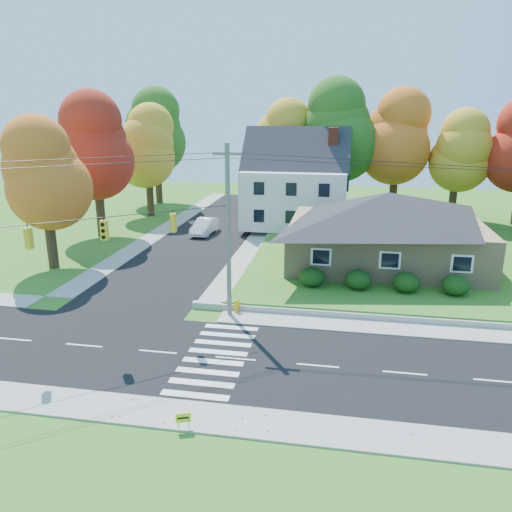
{
  "coord_description": "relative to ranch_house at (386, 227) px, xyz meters",
  "views": [
    {
      "loc": [
        4.86,
        -21.43,
        11.69
      ],
      "look_at": [
        -0.41,
        8.0,
        2.91
      ],
      "focal_mm": 35.0,
      "sensor_mm": 36.0,
      "label": 1
    }
  ],
  "objects": [
    {
      "name": "ground",
      "position": [
        -8.0,
        -16.0,
        -3.27
      ],
      "size": [
        120.0,
        120.0,
        0.0
      ],
      "primitive_type": "plane",
      "color": "#3D7923"
    },
    {
      "name": "road_main",
      "position": [
        -8.0,
        -16.0,
        -3.26
      ],
      "size": [
        90.0,
        8.0,
        0.02
      ],
      "primitive_type": "cube",
      "color": "black",
      "rests_on": "ground"
    },
    {
      "name": "road_cross",
      "position": [
        -16.0,
        10.0,
        -3.25
      ],
      "size": [
        8.0,
        44.0,
        0.02
      ],
      "primitive_type": "cube",
      "color": "black",
      "rests_on": "ground"
    },
    {
      "name": "sidewalk_north",
      "position": [
        -8.0,
        -11.0,
        -3.23
      ],
      "size": [
        90.0,
        2.0,
        0.08
      ],
      "primitive_type": "cube",
      "color": "#9C9A90",
      "rests_on": "ground"
    },
    {
      "name": "sidewalk_south",
      "position": [
        -8.0,
        -21.0,
        -3.23
      ],
      "size": [
        90.0,
        2.0,
        0.08
      ],
      "primitive_type": "cube",
      "color": "#9C9A90",
      "rests_on": "ground"
    },
    {
      "name": "lawn",
      "position": [
        5.0,
        5.0,
        -3.02
      ],
      "size": [
        30.0,
        30.0,
        0.5
      ],
      "primitive_type": "cube",
      "color": "#3D7923",
      "rests_on": "ground"
    },
    {
      "name": "ranch_house",
      "position": [
        0.0,
        0.0,
        0.0
      ],
      "size": [
        14.6,
        10.6,
        5.4
      ],
      "color": "tan",
      "rests_on": "lawn"
    },
    {
      "name": "colonial_house",
      "position": [
        -7.96,
        12.0,
        1.32
      ],
      "size": [
        10.4,
        8.4,
        9.6
      ],
      "color": "silver",
      "rests_on": "lawn"
    },
    {
      "name": "hedge_row",
      "position": [
        -0.5,
        -6.2,
        -2.13
      ],
      "size": [
        10.7,
        1.7,
        1.27
      ],
      "color": "#163A10",
      "rests_on": "lawn"
    },
    {
      "name": "traffic_infrastructure",
      "position": [
        -8.15,
        -14.65,
        1.88
      ],
      "size": [
        38.1,
        10.66,
        10.0
      ],
      "color": "#666059",
      "rests_on": "ground"
    },
    {
      "name": "tree_lot_0",
      "position": [
        -10.0,
        18.0,
        5.04
      ],
      "size": [
        6.72,
        6.72,
        12.51
      ],
      "color": "#3F2A19",
      "rests_on": "lawn"
    },
    {
      "name": "tree_lot_1",
      "position": [
        -4.0,
        17.0,
        6.35
      ],
      "size": [
        7.84,
        7.84,
        14.6
      ],
      "color": "#3F2A19",
      "rests_on": "lawn"
    },
    {
      "name": "tree_lot_2",
      "position": [
        2.0,
        18.0,
        5.7
      ],
      "size": [
        7.28,
        7.28,
        13.56
      ],
      "color": "#3F2A19",
      "rests_on": "lawn"
    },
    {
      "name": "tree_lot_3",
      "position": [
        8.0,
        17.0,
        4.39
      ],
      "size": [
        6.16,
        6.16,
        11.47
      ],
      "color": "#3F2A19",
      "rests_on": "lawn"
    },
    {
      "name": "tree_west_0",
      "position": [
        -25.0,
        -4.0,
        3.89
      ],
      "size": [
        6.16,
        6.16,
        11.47
      ],
      "color": "#3F2A19",
      "rests_on": "ground"
    },
    {
      "name": "tree_west_1",
      "position": [
        -26.0,
        6.0,
        5.2
      ],
      "size": [
        7.28,
        7.28,
        13.56
      ],
      "color": "#3F2A19",
      "rests_on": "ground"
    },
    {
      "name": "tree_west_2",
      "position": [
        -25.0,
        16.0,
        4.54
      ],
      "size": [
        6.72,
        6.72,
        12.51
      ],
      "color": "#3F2A19",
      "rests_on": "ground"
    },
    {
      "name": "tree_west_3",
      "position": [
        -27.0,
        24.0,
        5.85
      ],
      "size": [
        7.84,
        7.84,
        14.6
      ],
      "color": "#3F2A19",
      "rests_on": "ground"
    },
    {
      "name": "white_car",
      "position": [
        -16.44,
        8.4,
        -2.5
      ],
      "size": [
        1.89,
        4.65,
        1.5
      ],
      "primitive_type": "imported",
      "rotation": [
        0.0,
        0.0,
        -0.07
      ],
      "color": "white",
      "rests_on": "road_cross"
    },
    {
      "name": "fire_hydrant",
      "position": [
        -9.17,
        -10.31,
        -2.86
      ],
      "size": [
        0.48,
        0.38,
        0.85
      ],
      "color": "#E0B007",
      "rests_on": "ground"
    },
    {
      "name": "yard_sign",
      "position": [
        -8.72,
        -21.85,
        -2.75
      ],
      "size": [
        0.55,
        0.23,
        0.73
      ],
      "color": "black",
      "rests_on": "ground"
    }
  ]
}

